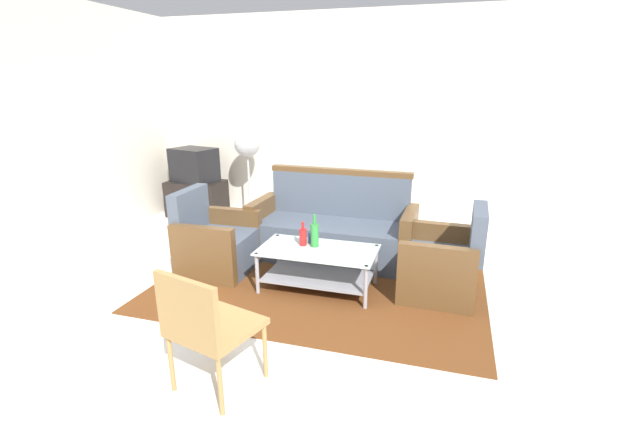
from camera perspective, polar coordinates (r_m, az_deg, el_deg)
ground_plane at (r=3.68m, az=-1.34°, el=-13.14°), size 14.00×14.00×0.00m
wall_back at (r=6.16m, az=7.58°, el=13.06°), size 6.52×0.12×2.80m
rug at (r=4.40m, az=0.12°, el=-7.62°), size 3.11×2.19×0.01m
couch at (r=4.92m, az=1.71°, el=-0.90°), size 1.82×0.78×0.96m
armchair_left at (r=4.71m, az=-13.33°, el=-2.60°), size 0.72×0.78×0.85m
armchair_right at (r=4.23m, az=15.63°, el=-5.19°), size 0.72×0.78×0.85m
coffee_table at (r=4.17m, az=-0.27°, el=-5.06°), size 1.10×0.60×0.40m
bottle_green at (r=4.15m, az=-0.70°, el=-1.35°), size 0.08×0.08×0.31m
bottle_red at (r=4.20m, az=-2.22°, el=-1.62°), size 0.07×0.07×0.23m
cup at (r=4.28m, az=-0.99°, el=-1.77°), size 0.08×0.08×0.10m
tv_stand at (r=6.79m, az=-15.63°, el=3.23°), size 0.80×0.50×0.52m
television at (r=6.69m, az=-15.97°, el=7.37°), size 0.69×0.57×0.48m
pedestal_fan at (r=6.29m, az=-9.39°, el=9.53°), size 0.36×0.36×1.27m
wicker_chair at (r=2.84m, az=-14.65°, el=-12.29°), size 0.59×0.59×0.84m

